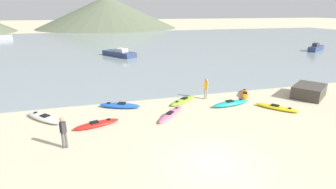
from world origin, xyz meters
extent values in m
plane|color=beige|center=(0.00, 0.00, 0.00)|extent=(400.00, 400.00, 0.00)
cube|color=gray|center=(0.00, 44.55, 0.03)|extent=(160.00, 70.00, 0.06)
cone|color=#5B664C|center=(1.77, 100.54, 5.98)|extent=(53.82, 53.82, 11.95)
ellipsoid|color=teal|center=(4.51, 6.64, 0.18)|extent=(3.16, 1.16, 0.36)
cube|color=black|center=(4.35, 6.62, 0.38)|extent=(0.61, 0.46, 0.05)
cylinder|color=black|center=(5.35, 6.77, 0.37)|extent=(0.24, 0.24, 0.02)
ellipsoid|color=yellow|center=(7.28, 5.06, 0.13)|extent=(2.42, 2.76, 0.25)
cube|color=black|center=(7.18, 5.18, 0.28)|extent=(0.63, 0.66, 0.05)
cylinder|color=black|center=(7.80, 4.42, 0.27)|extent=(0.24, 0.24, 0.02)
ellipsoid|color=#E5668C|center=(-0.33, 6.01, 0.12)|extent=(2.71, 2.91, 0.24)
cube|color=black|center=(-0.44, 5.88, 0.27)|extent=(0.66, 0.68, 0.05)
cylinder|color=black|center=(0.29, 6.70, 0.25)|extent=(0.22, 0.22, 0.02)
ellipsoid|color=white|center=(-8.37, 7.48, 0.17)|extent=(2.67, 2.87, 0.35)
cube|color=black|center=(-8.26, 7.36, 0.37)|extent=(0.68, 0.69, 0.05)
cylinder|color=black|center=(-8.96, 8.14, 0.36)|extent=(0.25, 0.25, 0.02)
ellipsoid|color=orange|center=(6.74, 8.42, 0.15)|extent=(1.93, 2.76, 0.29)
cube|color=black|center=(6.67, 8.30, 0.32)|extent=(0.54, 0.61, 0.05)
cylinder|color=black|center=(7.13, 9.10, 0.31)|extent=(0.21, 0.21, 0.02)
ellipsoid|color=blue|center=(-3.45, 8.46, 0.17)|extent=(3.05, 1.86, 0.34)
cube|color=black|center=(-3.31, 8.40, 0.36)|extent=(0.66, 0.60, 0.05)
cylinder|color=black|center=(-4.21, 8.78, 0.35)|extent=(0.27, 0.27, 0.02)
ellipsoid|color=#8CCC2D|center=(1.34, 8.31, 0.13)|extent=(2.78, 2.24, 0.27)
cube|color=black|center=(1.46, 8.39, 0.29)|extent=(0.65, 0.62, 0.05)
cylinder|color=black|center=(0.69, 7.86, 0.28)|extent=(0.25, 0.25, 0.02)
ellipsoid|color=red|center=(-5.15, 5.67, 0.13)|extent=(2.87, 1.49, 0.27)
cube|color=black|center=(-5.28, 5.63, 0.29)|extent=(0.59, 0.53, 0.05)
cylinder|color=black|center=(-4.41, 5.88, 0.28)|extent=(0.25, 0.25, 0.02)
cylinder|color=#4C4C4C|center=(-6.84, 3.38, 0.42)|extent=(0.12, 0.12, 0.85)
cylinder|color=#4C4C4C|center=(-6.69, 3.38, 0.42)|extent=(0.12, 0.12, 0.85)
cube|color=#2D2D33|center=(-6.77, 3.38, 1.15)|extent=(0.28, 0.30, 0.60)
cylinder|color=#2D2D33|center=(-6.90, 3.38, 1.16)|extent=(0.09, 0.09, 0.57)
cylinder|color=#2D2D33|center=(-6.64, 3.38, 1.16)|extent=(0.09, 0.09, 0.57)
sphere|color=#A37A5B|center=(-6.77, 3.38, 1.57)|extent=(0.23, 0.23, 0.23)
cylinder|color=gray|center=(3.22, 8.56, 0.42)|extent=(0.12, 0.12, 0.85)
cylinder|color=gray|center=(3.37, 8.56, 0.42)|extent=(0.12, 0.12, 0.85)
cube|color=orange|center=(3.29, 8.56, 1.15)|extent=(0.30, 0.29, 0.60)
cylinder|color=orange|center=(3.17, 8.56, 1.16)|extent=(0.09, 0.09, 0.57)
cylinder|color=orange|center=(3.42, 8.56, 1.16)|extent=(0.09, 0.09, 0.57)
sphere|color=#A37A5B|center=(3.29, 8.56, 1.57)|extent=(0.23, 0.23, 0.23)
cube|color=navy|center=(-1.21, 30.59, 0.43)|extent=(4.81, 5.92, 0.73)
cube|color=silver|center=(-0.89, 30.11, 1.05)|extent=(1.93, 2.09, 0.51)
cube|color=navy|center=(31.94, 26.92, 0.46)|extent=(4.62, 3.34, 0.81)
cube|color=#333338|center=(31.54, 26.69, 1.15)|extent=(1.57, 1.32, 0.57)
cube|color=#B2B2B7|center=(-25.14, 62.12, 0.56)|extent=(4.02, 2.74, 1.00)
cube|color=#423D38|center=(11.56, 6.76, 0.49)|extent=(3.62, 3.40, 0.98)
camera|label=1|loc=(-5.00, -9.55, 6.73)|focal=28.00mm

